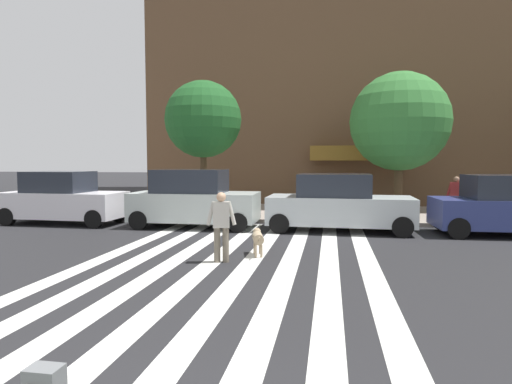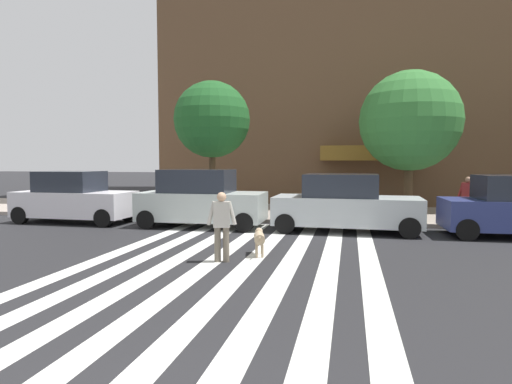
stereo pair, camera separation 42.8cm
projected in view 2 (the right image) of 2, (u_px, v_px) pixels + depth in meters
name	position (u px, v px, depth m)	size (l,w,h in m)	color
ground_plane	(244.00, 270.00, 9.34)	(160.00, 160.00, 0.00)	#232326
sidewalk_far	(298.00, 213.00, 19.13)	(80.00, 6.00, 0.15)	#A29488
crosswalk_stripes	(224.00, 269.00, 9.44)	(6.75, 13.50, 0.01)	silver
parked_car_near_curb	(74.00, 198.00, 16.57)	(4.50, 1.99, 1.98)	silver
parked_car_behind_first	(201.00, 200.00, 15.47)	(4.48, 2.02, 2.06)	#B4BFBA
parked_car_third_in_line	(345.00, 204.00, 14.39)	(4.85, 2.13, 1.93)	#B1BABD
street_tree_nearest	(212.00, 120.00, 17.68)	(3.13, 3.13, 5.49)	#4C3823
street_tree_middle	(410.00, 121.00, 16.88)	(3.92, 3.92, 5.75)	#4C3823
pedestrian_dog_walker	(222.00, 223.00, 10.03)	(0.70, 0.32, 1.64)	#6B6051
dog_on_leash	(259.00, 238.00, 10.76)	(0.41, 1.00, 0.65)	tan
pedestrian_bystander	(468.00, 196.00, 15.88)	(0.67, 0.38, 1.64)	#282D4C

